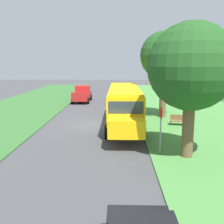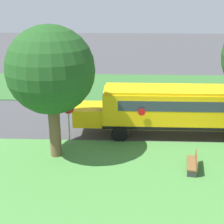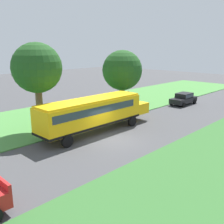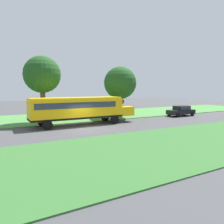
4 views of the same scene
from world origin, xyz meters
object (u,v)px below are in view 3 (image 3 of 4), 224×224
Objects in this scene: oak_tree_beside_bus at (36,69)px; oak_tree_roadside_mid at (123,71)px; car_black_nearest at (184,98)px; park_bench at (65,118)px; stop_sign at (128,100)px; school_bus at (94,112)px.

oak_tree_beside_bus is 10.98m from oak_tree_roadside_mid.
park_bench is at bearing -105.43° from car_black_nearest.
oak_tree_roadside_mid is at bearing 154.93° from stop_sign.
oak_tree_beside_bus is at bearing -74.76° from park_bench.
car_black_nearest is 9.68m from stop_sign.
stop_sign is 7.49m from park_bench.
stop_sign is at bearing -25.07° from oak_tree_roadside_mid.
stop_sign is (-1.92, 6.92, -0.19)m from school_bus.
oak_tree_roadside_mid reaches higher than stop_sign.
oak_tree_beside_bus is at bearing -92.06° from oak_tree_roadside_mid.
oak_tree_roadside_mid is 8.83m from park_bench.
school_bus is 6.27m from oak_tree_beside_bus.
oak_tree_beside_bus is (-3.58, -19.77, 4.82)m from car_black_nearest.
stop_sign is 1.65× the size of park_bench.
car_black_nearest is at bearing 79.74° from oak_tree_beside_bus.
school_bus is 8.78m from oak_tree_roadside_mid.
oak_tree_beside_bus is 6.32m from park_bench.
oak_tree_beside_bus is at bearing -100.26° from car_black_nearest.
stop_sign is (1.78, 10.29, -3.96)m from oak_tree_beside_bus.
car_black_nearest is 0.60× the size of oak_tree_roadside_mid.
oak_tree_beside_bus is (-3.70, -3.37, 3.78)m from school_bus.
school_bus is 4.85m from park_bench.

